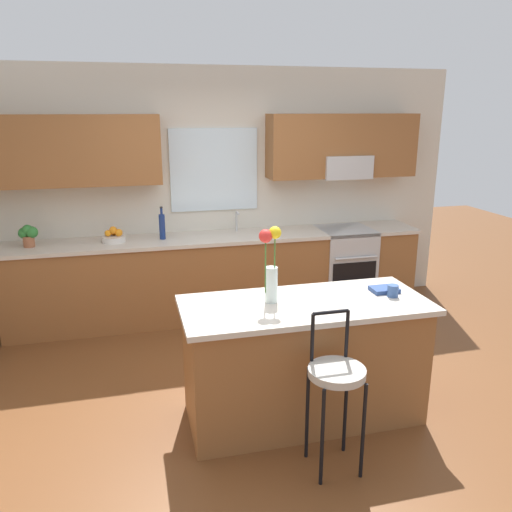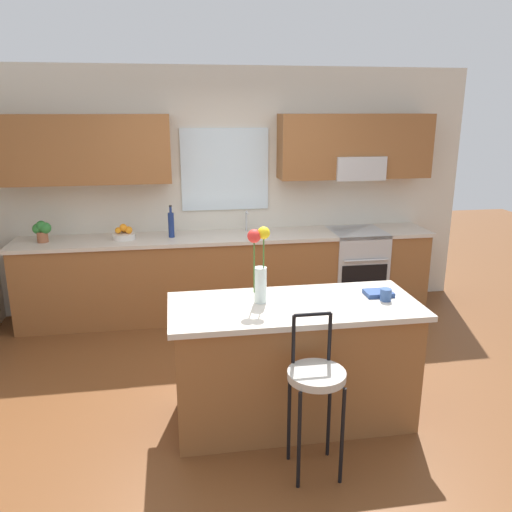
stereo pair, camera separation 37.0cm
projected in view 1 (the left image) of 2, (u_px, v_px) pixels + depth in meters
The scene contains 13 objects.
ground_plane at pixel (258, 390), 4.28m from camera, with size 14.00×14.00×0.00m, color brown.
back_wall_assembly at pixel (217, 178), 5.72m from camera, with size 5.60×0.50×2.70m.
counter_run at pixel (221, 275), 5.73m from camera, with size 4.56×0.64×0.92m.
sink_faucet at pixel (237, 219), 5.75m from camera, with size 0.02×0.13×0.23m.
oven_range at pixel (344, 267), 6.05m from camera, with size 0.60×0.64×0.92m.
kitchen_island at pixel (304, 360), 3.80m from camera, with size 1.78×0.77×0.92m.
bar_stool_near at pixel (336, 379), 3.20m from camera, with size 0.36×0.36×1.04m.
flower_vase at pixel (270, 264), 3.60m from camera, with size 0.16×0.10×0.55m.
mug_ceramic at pixel (393, 291), 3.77m from camera, with size 0.08×0.08×0.09m, color #33518C.
cookbook at pixel (384, 289), 3.89m from camera, with size 0.20×0.15×0.03m, color navy.
fruit_bowl_oranges at pixel (114, 237), 5.33m from camera, with size 0.24×0.24×0.16m.
bottle_olive_oil at pixel (162, 226), 5.42m from camera, with size 0.06×0.06×0.35m.
potted_plant_small at pixel (28, 234), 5.12m from camera, with size 0.19×0.13×0.23m.
Camera 1 is at (-0.95, -3.68, 2.25)m, focal length 36.08 mm.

